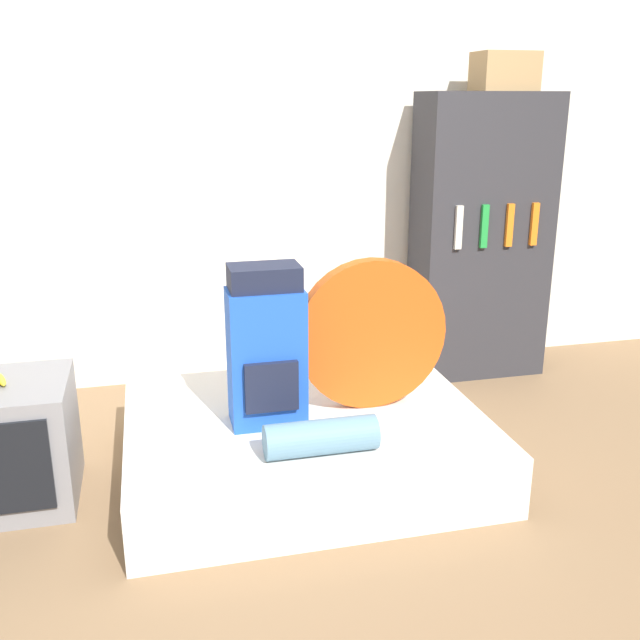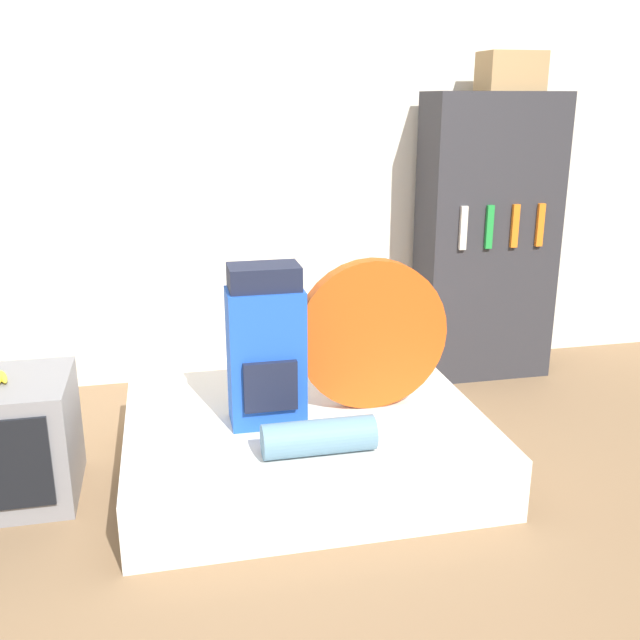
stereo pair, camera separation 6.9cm
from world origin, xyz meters
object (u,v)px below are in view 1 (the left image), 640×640
Objects in this scene: tent_bag at (371,334)px; bookshelf at (481,238)px; backpack at (266,349)px; sleeping_roll at (321,437)px; cardboard_box at (505,71)px.

bookshelf reaches higher than tent_bag.
backpack is 0.47m from sleeping_roll.
bookshelf reaches higher than backpack.
bookshelf is at bearing 44.07° from tent_bag.
backpack is 2.23m from cardboard_box.
backpack is 0.42× the size of bookshelf.
tent_bag reaches higher than sleeping_roll.
cardboard_box reaches higher than backpack.
backpack is at bearing -145.33° from bookshelf.
cardboard_box is (1.42, 1.38, 1.47)m from sleeping_roll.
cardboard_box reaches higher than tent_bag.
tent_bag is at bearing -138.25° from cardboard_box.
cardboard_box is (1.58, 1.03, 1.19)m from backpack.
cardboard_box reaches higher than sleeping_roll.
bookshelf is 0.97m from cardboard_box.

